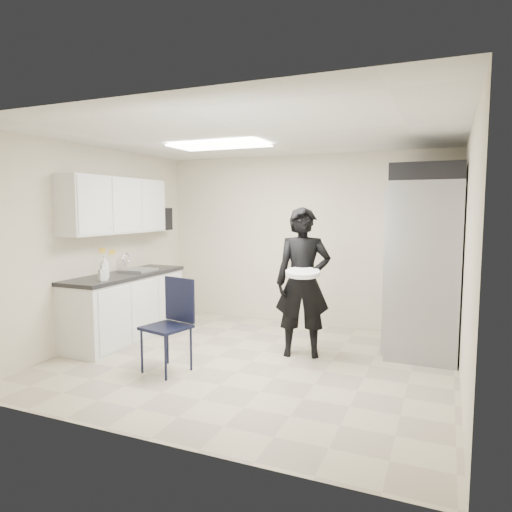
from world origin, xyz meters
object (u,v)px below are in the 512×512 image
at_px(lower_counter, 126,308).
at_px(commercial_fridge, 425,268).
at_px(man_tuxedo, 303,282).
at_px(folding_chair, 166,327).

xyz_separation_m(lower_counter, commercial_fridge, (3.78, 1.07, 0.62)).
height_order(commercial_fridge, man_tuxedo, commercial_fridge).
bearing_deg(folding_chair, commercial_fridge, 50.60).
distance_m(folding_chair, man_tuxedo, 1.70).
bearing_deg(man_tuxedo, folding_chair, -153.24).
bearing_deg(commercial_fridge, folding_chair, -142.70).
bearing_deg(man_tuxedo, commercial_fridge, 15.28).
distance_m(commercial_fridge, man_tuxedo, 1.58).
bearing_deg(commercial_fridge, lower_counter, -164.12).
bearing_deg(man_tuxedo, lower_counter, 169.83).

